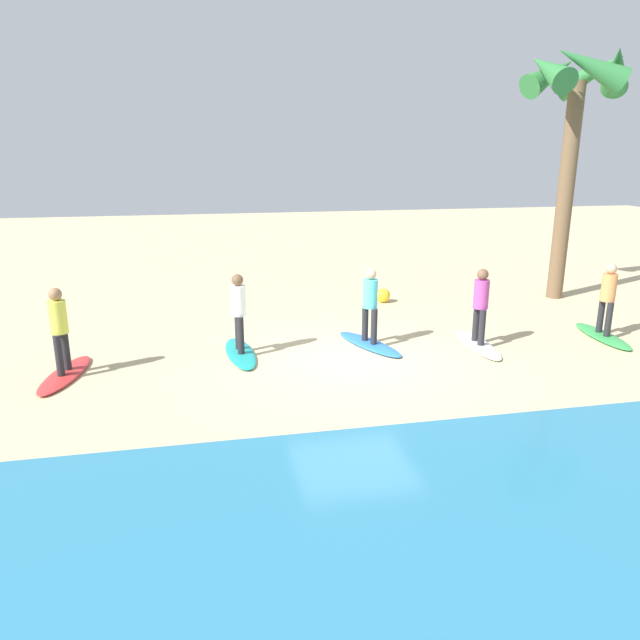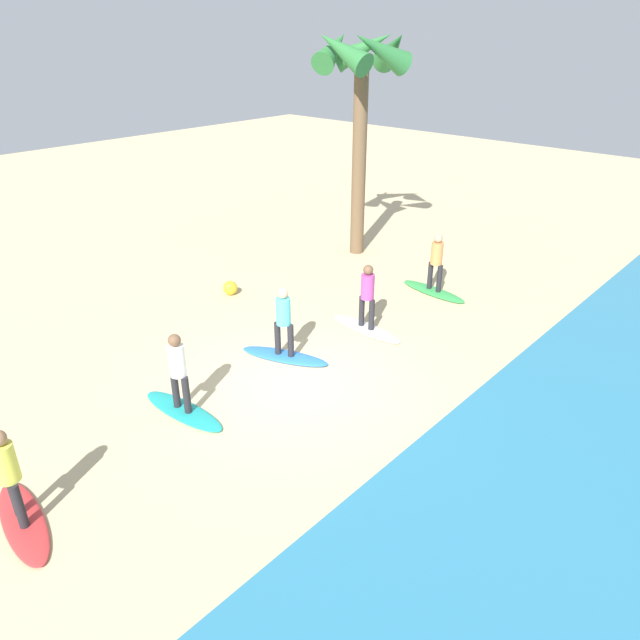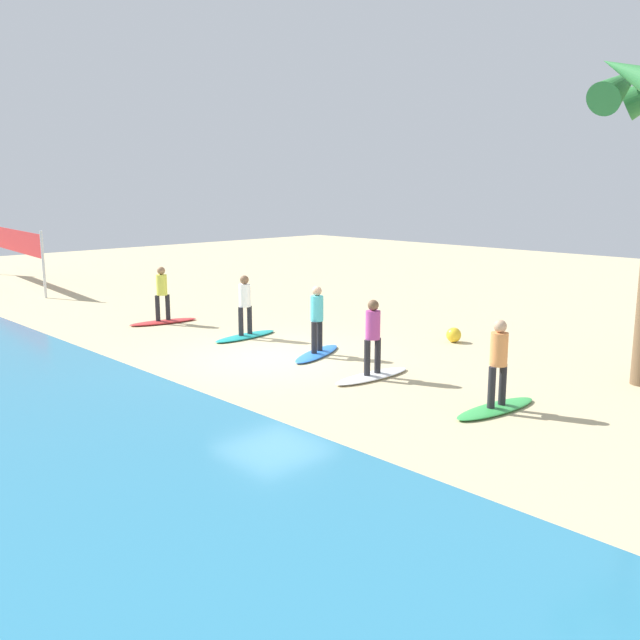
% 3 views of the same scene
% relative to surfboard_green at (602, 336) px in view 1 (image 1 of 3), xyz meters
% --- Properties ---
extents(ground_plane, '(60.00, 60.00, 0.00)m').
position_rel_surfboard_green_xyz_m(ground_plane, '(5.98, 0.41, -0.04)').
color(ground_plane, '#CCB789').
extents(surfboard_green, '(0.77, 2.15, 0.09)m').
position_rel_surfboard_green_xyz_m(surfboard_green, '(0.00, 0.00, 0.00)').
color(surfboard_green, green).
rests_on(surfboard_green, ground).
extents(surfer_green, '(0.32, 0.46, 1.64)m').
position_rel_surfboard_green_xyz_m(surfer_green, '(0.00, 0.00, 0.99)').
color(surfer_green, '#232328').
rests_on(surfer_green, surfboard_green).
extents(surfboard_white, '(0.67, 2.13, 0.09)m').
position_rel_surfboard_green_xyz_m(surfboard_white, '(3.09, 0.01, 0.00)').
color(surfboard_white, white).
rests_on(surfboard_white, ground).
extents(surfer_white, '(0.32, 0.46, 1.64)m').
position_rel_surfboard_green_xyz_m(surfer_white, '(3.09, 0.01, 0.99)').
color(surfer_white, '#232328').
rests_on(surfer_white, surfboard_white).
extents(surfboard_blue, '(1.27, 2.16, 0.09)m').
position_rel_surfboard_green_xyz_m(surfboard_blue, '(5.41, -0.52, 0.00)').
color(surfboard_blue, blue).
rests_on(surfboard_blue, ground).
extents(surfer_blue, '(0.32, 0.44, 1.64)m').
position_rel_surfboard_green_xyz_m(surfer_blue, '(5.41, -0.52, 0.99)').
color(surfer_blue, '#232328').
rests_on(surfer_blue, surfboard_blue).
extents(surfboard_teal, '(0.72, 2.14, 0.09)m').
position_rel_surfboard_green_xyz_m(surfboard_teal, '(8.23, -0.48, 0.00)').
color(surfboard_teal, teal).
rests_on(surfboard_teal, ground).
extents(surfer_teal, '(0.32, 0.46, 1.64)m').
position_rel_surfboard_green_xyz_m(surfer_teal, '(8.23, -0.48, 0.99)').
color(surfer_teal, '#232328').
rests_on(surfer_teal, surfboard_teal).
extents(surfboard_red, '(0.96, 2.17, 0.09)m').
position_rel_surfboard_green_xyz_m(surfboard_red, '(11.58, 0.08, 0.00)').
color(surfboard_red, red).
rests_on(surfboard_red, ground).
extents(surfer_red, '(0.32, 0.45, 1.64)m').
position_rel_surfboard_green_xyz_m(surfer_red, '(11.58, 0.08, 0.99)').
color(surfer_red, '#232328').
rests_on(surfer_red, surfboard_red).
extents(palm_tree, '(2.88, 3.03, 6.87)m').
position_rel_surfboard_green_xyz_m(palm_tree, '(-1.16, -3.73, 5.47)').
color(palm_tree, brown).
rests_on(palm_tree, ground).
extents(beach_ball, '(0.40, 0.40, 0.40)m').
position_rel_surfboard_green_xyz_m(beach_ball, '(3.93, -4.17, 0.16)').
color(beach_ball, yellow).
rests_on(beach_ball, ground).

